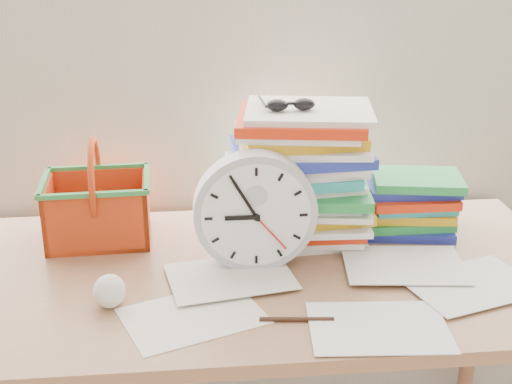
{
  "coord_description": "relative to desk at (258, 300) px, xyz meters",
  "views": [
    {
      "loc": [
        -0.14,
        0.21,
        1.49
      ],
      "look_at": [
        -0.01,
        1.6,
        0.94
      ],
      "focal_mm": 50.0,
      "sensor_mm": 36.0,
      "label": 1
    }
  ],
  "objects": [
    {
      "name": "pen",
      "position": [
        0.05,
        -0.22,
        0.08
      ],
      "size": [
        0.14,
        0.02,
        0.01
      ],
      "primitive_type": "cylinder",
      "rotation": [
        0.0,
        1.57,
        -0.1
      ],
      "color": "black",
      "rests_on": "desk"
    },
    {
      "name": "sunglasses",
      "position": [
        0.09,
        0.14,
        0.41
      ],
      "size": [
        0.13,
        0.11,
        0.03
      ],
      "primitive_type": null,
      "rotation": [
        0.0,
        0.0,
        0.06
      ],
      "color": "black",
      "rests_on": "paper_stack"
    },
    {
      "name": "scattered_papers",
      "position": [
        0.0,
        0.0,
        0.08
      ],
      "size": [
        1.26,
        0.42,
        0.02
      ],
      "primitive_type": null,
      "color": "white",
      "rests_on": "desk"
    },
    {
      "name": "paper_stack",
      "position": [
        0.12,
        0.16,
        0.24
      ],
      "size": [
        0.33,
        0.27,
        0.32
      ],
      "primitive_type": null,
      "rotation": [
        0.0,
        0.0,
        -0.02
      ],
      "color": "white",
      "rests_on": "desk"
    },
    {
      "name": "basket",
      "position": [
        -0.36,
        0.2,
        0.2
      ],
      "size": [
        0.26,
        0.2,
        0.25
      ],
      "primitive_type": null,
      "rotation": [
        0.0,
        0.0,
        0.04
      ],
      "color": "#DC4615",
      "rests_on": "desk"
    },
    {
      "name": "book_stack",
      "position": [
        0.39,
        0.18,
        0.15
      ],
      "size": [
        0.27,
        0.22,
        0.15
      ],
      "primitive_type": null,
      "rotation": [
        0.0,
        0.0,
        -0.11
      ],
      "color": "white",
      "rests_on": "desk"
    },
    {
      "name": "clock",
      "position": [
        -0.01,
        0.02,
        0.21
      ],
      "size": [
        0.27,
        0.05,
        0.27
      ],
      "primitive_type": "cylinder",
      "rotation": [
        1.57,
        0.0,
        0.0
      ],
      "color": "#B1B5BC",
      "rests_on": "desk"
    },
    {
      "name": "desk",
      "position": [
        0.0,
        0.0,
        0.0
      ],
      "size": [
        1.4,
        0.7,
        0.75
      ],
      "color": "#926444",
      "rests_on": "ground"
    },
    {
      "name": "crumpled_ball",
      "position": [
        -0.31,
        -0.12,
        0.11
      ],
      "size": [
        0.07,
        0.07,
        0.07
      ],
      "primitive_type": "sphere",
      "color": "white",
      "rests_on": "desk"
    }
  ]
}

